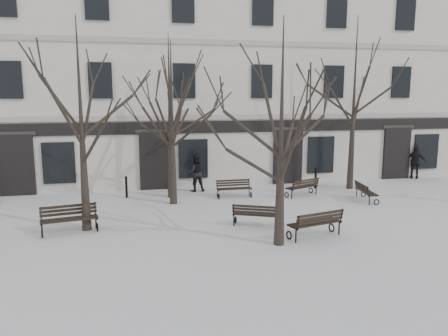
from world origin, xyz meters
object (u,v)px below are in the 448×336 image
object	(u,v)px
bench_4	(303,187)
bench_5	(365,191)
bench_0	(69,218)
bench_1	(256,214)
tree_1	(80,99)
tree_2	(282,106)
bench_3	(234,188)
bench_2	(316,223)

from	to	relation	value
bench_4	bench_5	distance (m)	2.81
bench_0	bench_4	distance (m)	10.60
bench_1	tree_1	bearing A→B (deg)	15.67
bench_0	tree_2	bearing A→B (deg)	-32.38
bench_1	bench_4	distance (m)	5.41
bench_4	bench_1	bearing A→B (deg)	26.46
bench_3	tree_2	bearing A→B (deg)	-91.07
bench_5	bench_3	bearing A→B (deg)	79.90
bench_1	bench_4	world-z (taller)	bench_1
bench_5	bench_1	bearing A→B (deg)	123.54
bench_3	bench_4	world-z (taller)	bench_4
tree_1	bench_3	bearing A→B (deg)	30.82
bench_2	bench_3	distance (m)	6.41
tree_2	bench_4	world-z (taller)	tree_2
tree_1	bench_2	bearing A→B (deg)	-18.40
bench_1	bench_5	xyz separation A→B (m)	(5.90, 2.72, -0.03)
bench_1	bench_2	xyz separation A→B (m)	(1.60, -1.62, 0.05)
tree_1	bench_3	xyz separation A→B (m)	(6.27, 3.74, -4.17)
bench_0	bench_1	size ratio (longest dim) A/B	1.11
tree_2	bench_4	bearing A→B (deg)	61.65
bench_0	bench_5	xyz separation A→B (m)	(12.46, 1.99, -0.08)
bench_0	bench_2	size ratio (longest dim) A/B	0.99
bench_0	bench_2	world-z (taller)	bench_2
bench_1	bench_0	bearing A→B (deg)	18.00
tree_1	bench_0	distance (m)	4.13
tree_1	bench_0	world-z (taller)	tree_1
bench_2	bench_5	distance (m)	6.11
tree_1	bench_5	size ratio (longest dim) A/B	4.38
bench_1	bench_3	xyz separation A→B (m)	(0.27, 4.65, -0.03)
tree_1	bench_1	size ratio (longest dim) A/B	4.12
tree_1	bench_4	distance (m)	10.84
tree_1	bench_3	size ratio (longest dim) A/B	4.53
tree_2	bench_4	xyz separation A→B (m)	(3.30, 6.12, -3.95)
tree_2	bench_3	bearing A→B (deg)	89.22
bench_3	bench_5	distance (m)	5.96
tree_2	bench_3	size ratio (longest dim) A/B	4.34
tree_1	bench_2	size ratio (longest dim) A/B	3.69
bench_3	tree_1	bearing A→B (deg)	-149.47
bench_1	bench_5	world-z (taller)	bench_1
bench_0	bench_1	distance (m)	6.59
tree_2	bench_0	distance (m)	8.23
tree_1	bench_2	xyz separation A→B (m)	(7.60, -2.53, -4.09)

